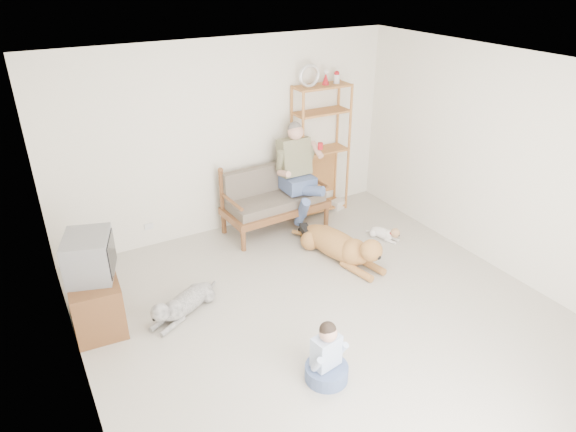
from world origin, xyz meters
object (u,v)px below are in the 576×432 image
loveseat (273,197)px  etagere (320,149)px  golden_retriever (342,246)px  tv_stand (95,299)px

loveseat → etagere: size_ratio=0.67×
loveseat → golden_retriever: size_ratio=0.95×
loveseat → tv_stand: 2.92m
tv_stand → etagere: bearing=22.5°
golden_retriever → etagere: bearing=58.3°
loveseat → etagere: 1.06m
tv_stand → golden_retriever: tv_stand is taller
etagere → golden_retriever: size_ratio=1.42×
etagere → golden_retriever: (-0.54, -1.43, -0.81)m
loveseat → golden_retriever: bearing=-77.3°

